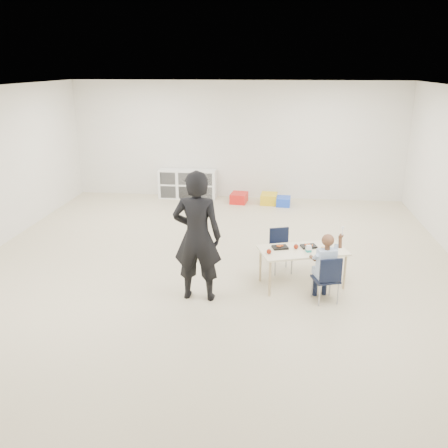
# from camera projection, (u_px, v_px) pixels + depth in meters

# --- Properties ---
(room) EXTENTS (9.00, 9.02, 2.80)m
(room) POSITION_uv_depth(u_px,v_px,m) (213.00, 186.00, 7.17)
(room) COLOR beige
(room) RESTS_ON ground
(table) EXTENTS (1.38, 0.97, 0.57)m
(table) POSITION_uv_depth(u_px,v_px,m) (302.00, 267.00, 7.02)
(table) COLOR #F4E1C3
(table) RESTS_ON ground
(chair_near) EXTENTS (0.41, 0.40, 0.69)m
(chair_near) POSITION_uv_depth(u_px,v_px,m) (326.00, 278.00, 6.54)
(chair_near) COLOR black
(chair_near) RESTS_ON ground
(chair_far) EXTENTS (0.41, 0.40, 0.69)m
(chair_far) POSITION_uv_depth(u_px,v_px,m) (281.00, 251.00, 7.48)
(chair_far) COLOR black
(chair_far) RESTS_ON ground
(child) EXTENTS (0.58, 0.58, 1.09)m
(child) POSITION_uv_depth(u_px,v_px,m) (327.00, 265.00, 6.47)
(child) COLOR #B9D9FA
(child) RESTS_ON chair_near
(lunch_tray_near) EXTENTS (0.26, 0.22, 0.03)m
(lunch_tray_near) POSITION_uv_depth(u_px,v_px,m) (309.00, 246.00, 7.01)
(lunch_tray_near) COLOR black
(lunch_tray_near) RESTS_ON table
(lunch_tray_far) EXTENTS (0.26, 0.22, 0.03)m
(lunch_tray_far) POSITION_uv_depth(u_px,v_px,m) (280.00, 247.00, 6.97)
(lunch_tray_far) COLOR black
(lunch_tray_far) RESTS_ON table
(milk_carton) EXTENTS (0.09, 0.09, 0.10)m
(milk_carton) POSITION_uv_depth(u_px,v_px,m) (309.00, 249.00, 6.81)
(milk_carton) COLOR white
(milk_carton) RESTS_ON table
(bread_roll) EXTENTS (0.09, 0.09, 0.07)m
(bread_roll) POSITION_uv_depth(u_px,v_px,m) (323.00, 249.00, 6.86)
(bread_roll) COLOR tan
(bread_roll) RESTS_ON table
(apple_near) EXTENTS (0.07, 0.07, 0.07)m
(apple_near) POSITION_uv_depth(u_px,v_px,m) (296.00, 247.00, 6.94)
(apple_near) COLOR maroon
(apple_near) RESTS_ON table
(apple_far) EXTENTS (0.07, 0.07, 0.07)m
(apple_far) POSITION_uv_depth(u_px,v_px,m) (269.00, 251.00, 6.76)
(apple_far) COLOR maroon
(apple_far) RESTS_ON table
(cubby_shelf) EXTENTS (1.40, 0.40, 0.70)m
(cubby_shelf) POSITION_uv_depth(u_px,v_px,m) (188.00, 184.00, 11.66)
(cubby_shelf) COLOR white
(cubby_shelf) RESTS_ON ground
(adult) EXTENTS (0.68, 0.46, 1.84)m
(adult) POSITION_uv_depth(u_px,v_px,m) (197.00, 237.00, 6.45)
(adult) COLOR black
(adult) RESTS_ON ground
(bin_red) EXTENTS (0.42, 0.51, 0.23)m
(bin_red) POSITION_uv_depth(u_px,v_px,m) (239.00, 198.00, 11.32)
(bin_red) COLOR red
(bin_red) RESTS_ON ground
(bin_yellow) EXTENTS (0.40, 0.50, 0.23)m
(bin_yellow) POSITION_uv_depth(u_px,v_px,m) (269.00, 199.00, 11.24)
(bin_yellow) COLOR yellow
(bin_yellow) RESTS_ON ground
(bin_blue) EXTENTS (0.34, 0.42, 0.20)m
(bin_blue) POSITION_uv_depth(u_px,v_px,m) (283.00, 201.00, 11.09)
(bin_blue) COLOR blue
(bin_blue) RESTS_ON ground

